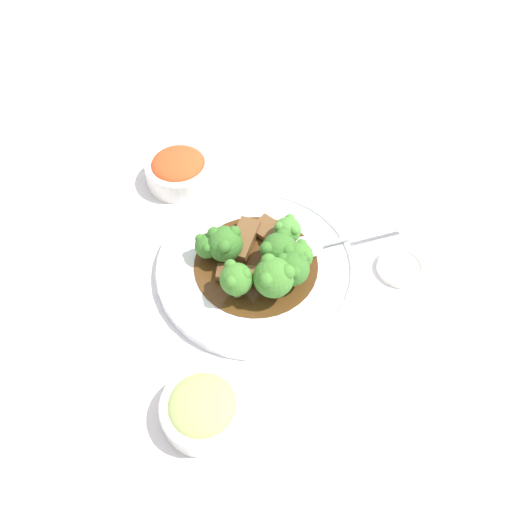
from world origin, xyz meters
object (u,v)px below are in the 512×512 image
(sauce_dish, at_px, (400,267))
(beef_strip_2, at_px, (271,231))
(side_bowl_appetizer, at_px, (203,408))
(side_bowl_kimchi, at_px, (179,169))
(broccoli_floret_2, at_px, (274,277))
(broccoli_floret_7, at_px, (287,230))
(serving_spoon, at_px, (315,245))
(broccoli_floret_6, at_px, (207,246))
(main_plate, at_px, (256,266))
(broccoli_floret_1, at_px, (279,250))
(beef_strip_1, at_px, (243,239))
(broccoli_floret_4, at_px, (299,255))
(broccoli_floret_5, at_px, (235,278))
(broccoli_floret_3, at_px, (292,268))
(beef_strip_0, at_px, (237,273))
(broccoli_floret_0, at_px, (225,243))

(sauce_dish, bearing_deg, beef_strip_2, 10.18)
(side_bowl_appetizer, bearing_deg, side_bowl_kimchi, -54.32)
(broccoli_floret_2, height_order, broccoli_floret_7, broccoli_floret_2)
(broccoli_floret_7, relative_size, serving_spoon, 0.26)
(broccoli_floret_6, xyz_separation_m, side_bowl_appetizer, (-0.10, 0.20, -0.02))
(main_plate, distance_m, broccoli_floret_1, 0.05)
(beef_strip_1, relative_size, serving_spoon, 0.47)
(broccoli_floret_7, bearing_deg, beef_strip_1, 30.30)
(broccoli_floret_4, xyz_separation_m, broccoli_floret_5, (0.06, 0.08, 0.01))
(broccoli_floret_4, xyz_separation_m, broccoli_floret_7, (0.03, -0.04, -0.00))
(beef_strip_2, relative_size, broccoli_floret_3, 1.10)
(main_plate, relative_size, broccoli_floret_7, 6.71)
(beef_strip_1, bearing_deg, broccoli_floret_5, 110.43)
(side_bowl_appetizer, relative_size, sauce_dish, 1.50)
(beef_strip_0, xyz_separation_m, side_bowl_kimchi, (0.18, -0.14, 0.00))
(serving_spoon, height_order, side_bowl_kimchi, side_bowl_kimchi)
(main_plate, height_order, sauce_dish, main_plate)
(side_bowl_kimchi, bearing_deg, broccoli_floret_0, 142.31)
(broccoli_floret_4, bearing_deg, serving_spoon, -101.41)
(beef_strip_1, distance_m, broccoli_floret_0, 0.04)
(broccoli_floret_0, bearing_deg, beef_strip_0, 143.91)
(beef_strip_1, relative_size, side_bowl_kimchi, 0.70)
(beef_strip_0, distance_m, side_bowl_kimchi, 0.23)
(broccoli_floret_5, xyz_separation_m, side_bowl_appetizer, (-0.04, 0.16, -0.03))
(side_bowl_appetizer, xyz_separation_m, sauce_dish, (-0.15, -0.31, -0.02))
(broccoli_floret_0, relative_size, broccoli_floret_5, 0.93)
(broccoli_floret_5, bearing_deg, broccoli_floret_2, -154.03)
(broccoli_floret_6, height_order, sauce_dish, broccoli_floret_6)
(beef_strip_2, relative_size, broccoli_floret_4, 1.32)
(broccoli_floret_5, bearing_deg, side_bowl_kimchi, -40.63)
(side_bowl_kimchi, distance_m, side_bowl_appetizer, 0.40)
(beef_strip_1, bearing_deg, side_bowl_kimchi, -27.27)
(broccoli_floret_2, bearing_deg, beef_strip_2, -62.83)
(beef_strip_2, bearing_deg, broccoli_floret_0, 59.31)
(main_plate, height_order, broccoli_floret_2, broccoli_floret_2)
(broccoli_floret_3, distance_m, serving_spoon, 0.07)
(serving_spoon, bearing_deg, sauce_dish, -165.40)
(beef_strip_1, relative_size, broccoli_floret_5, 1.36)
(side_bowl_appetizer, height_order, sauce_dish, side_bowl_appetizer)
(main_plate, xyz_separation_m, broccoli_floret_3, (-0.06, 0.01, 0.04))
(main_plate, relative_size, broccoli_floret_0, 5.52)
(beef_strip_2, bearing_deg, broccoli_floret_4, 147.29)
(beef_strip_2, height_order, broccoli_floret_2, broccoli_floret_2)
(beef_strip_1, height_order, broccoli_floret_2, broccoli_floret_2)
(beef_strip_2, xyz_separation_m, serving_spoon, (-0.07, -0.00, 0.00))
(broccoli_floret_7, height_order, side_bowl_kimchi, broccoli_floret_7)
(beef_strip_2, relative_size, sauce_dish, 0.91)
(beef_strip_0, relative_size, beef_strip_2, 1.05)
(beef_strip_2, relative_size, broccoli_floret_7, 1.42)
(beef_strip_2, bearing_deg, beef_strip_1, 51.56)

